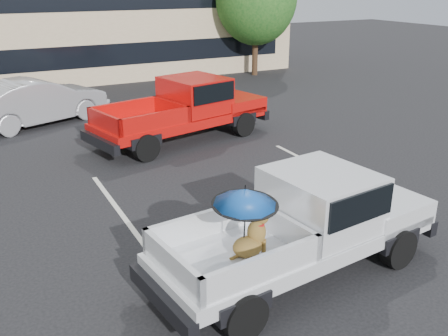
{
  "coord_description": "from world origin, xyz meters",
  "views": [
    {
      "loc": [
        -5.72,
        -8.45,
        5.11
      ],
      "look_at": [
        -1.07,
        0.46,
        1.3
      ],
      "focal_mm": 40.0,
      "sensor_mm": 36.0,
      "label": 1
    }
  ],
  "objects": [
    {
      "name": "motel_building",
      "position": [
        2.0,
        20.99,
        3.21
      ],
      "size": [
        20.4,
        8.4,
        6.3
      ],
      "color": "tan",
      "rests_on": "ground"
    },
    {
      "name": "red_pickup",
      "position": [
        0.89,
        6.65,
        1.12
      ],
      "size": [
        6.55,
        3.5,
        2.05
      ],
      "rotation": [
        0.0,
        0.0,
        0.23
      ],
      "color": "black",
      "rests_on": "ground"
    },
    {
      "name": "ground",
      "position": [
        0.0,
        0.0,
        0.0
      ],
      "size": [
        90.0,
        90.0,
        0.0
      ],
      "primitive_type": "plane",
      "color": "black",
      "rests_on": "ground"
    },
    {
      "name": "stripe_right",
      "position": [
        3.0,
        2.0,
        0.0
      ],
      "size": [
        0.12,
        5.0,
        0.01
      ],
      "primitive_type": "cube",
      "color": "silver",
      "rests_on": "ground"
    },
    {
      "name": "stripe_left",
      "position": [
        -3.0,
        2.0,
        0.0
      ],
      "size": [
        0.12,
        5.0,
        0.01
      ],
      "primitive_type": "cube",
      "color": "silver",
      "rests_on": "ground"
    },
    {
      "name": "silver_pickup",
      "position": [
        -0.54,
        -1.93,
        1.05
      ],
      "size": [
        5.88,
        2.61,
        2.06
      ],
      "rotation": [
        0.0,
        0.0,
        0.11
      ],
      "color": "black",
      "rests_on": "ground"
    },
    {
      "name": "silver_sedan",
      "position": [
        -3.45,
        10.93,
        0.85
      ],
      "size": [
        5.49,
        3.52,
        1.71
      ],
      "primitive_type": "imported",
      "rotation": [
        0.0,
        0.0,
        1.93
      ],
      "color": "#A1A2A8",
      "rests_on": "ground"
    }
  ]
}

